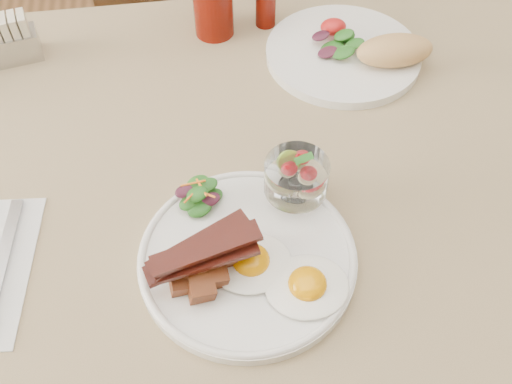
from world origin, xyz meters
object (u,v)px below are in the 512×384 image
Objects in this scene: table at (223,204)px; fruit_cup at (296,177)px; second_plate at (355,51)px; chair_far at (196,28)px; main_plate at (247,258)px; sugar_caddy at (11,41)px.

fruit_cup reaches higher than table.
second_plate is (0.26, 0.21, 0.11)m from table.
main_plate is (0.02, -0.83, 0.24)m from chair_far.
sugar_caddy reaches higher than main_plate.
chair_far is at bearing 91.18° from main_plate.
table is at bearing -90.00° from chair_far.
main_plate is 3.27× the size of fruit_cup.
table is 0.35m from second_plate.
fruit_cup is at bearing -82.93° from chair_far.
table is 4.75× the size of main_plate.
main_plate is at bearing -122.41° from second_plate.
main_plate is 1.02× the size of second_plate.
table is 1.43× the size of chair_far.
chair_far is at bearing 90.00° from table.
second_plate is (0.24, 0.38, 0.01)m from main_plate.
chair_far reaches higher than second_plate.
chair_far is at bearing 119.57° from second_plate.
main_plate is 0.12m from fruit_cup.
fruit_cup is 0.57m from sugar_caddy.
main_plate is 0.58m from sugar_caddy.
table is 15.55× the size of fruit_cup.
chair_far reaches higher than fruit_cup.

